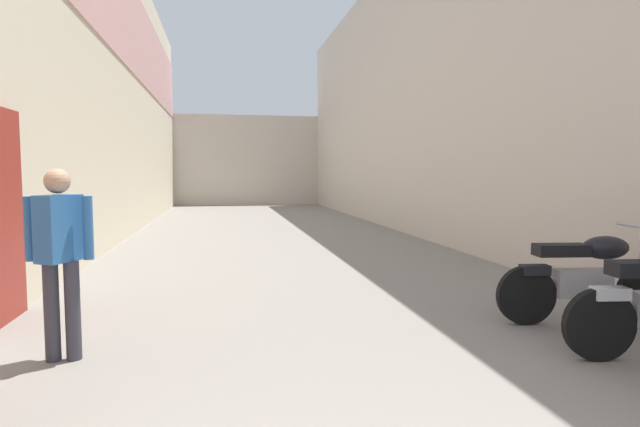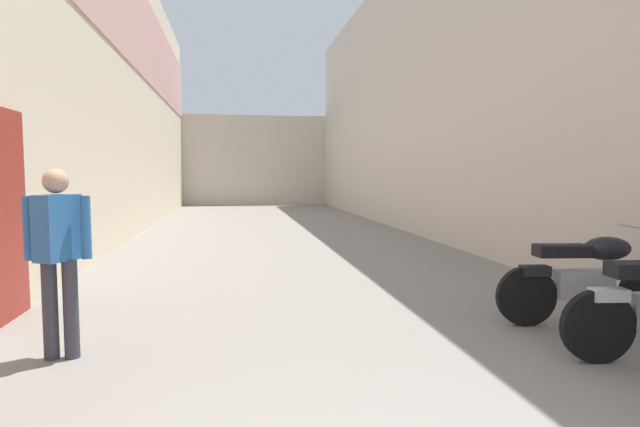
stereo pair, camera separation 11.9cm
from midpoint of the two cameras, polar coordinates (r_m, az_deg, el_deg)
The scene contains 6 objects.
ground_plane at distance 10.73m, azimuth -3.44°, elevation -3.75°, with size 40.93×40.93×0.00m, color gray.
building_left at distance 12.93m, azimuth -21.03°, elevation 13.75°, with size 0.45×24.93×7.29m.
building_right at distance 13.58m, azimuth 11.26°, elevation 13.49°, with size 0.45×24.93×7.36m.
building_far_end at distance 26.05m, azimuth -7.09°, elevation 5.77°, with size 9.80×2.00×4.26m, color beige.
motorcycle_fourth at distance 5.93m, azimuth 27.96°, elevation -6.10°, with size 1.84×0.58×1.04m.
pedestrian_further_down at distance 4.73m, azimuth -26.17°, elevation -3.51°, with size 0.52×0.39×1.57m.
Camera 2 is at (-1.06, -0.10, 1.54)m, focal length 29.15 mm.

